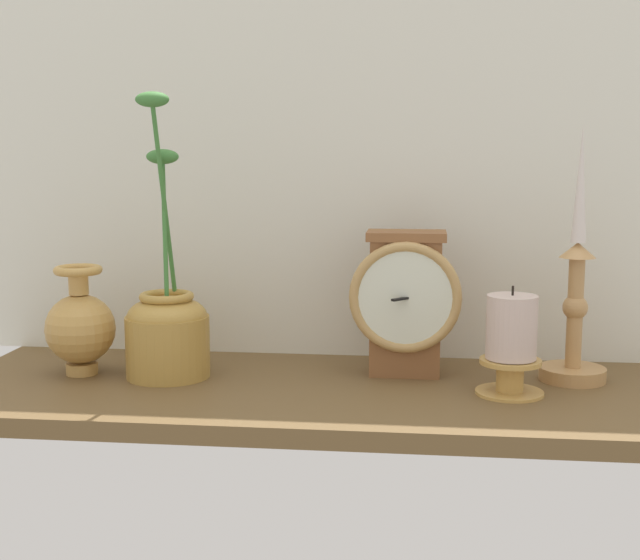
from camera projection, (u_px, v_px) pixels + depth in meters
ground_plane at (326, 395)px, 113.47cm from camera, size 100.00×36.00×2.40cm
back_wall at (340, 136)px, 126.66cm from camera, size 120.00×2.00×65.00cm
mantel_clock at (405, 301)px, 117.38cm from camera, size 14.99×9.23×19.70cm
candlestick_tall_left at (575, 307)px, 114.59cm from camera, size 8.81×8.81×33.89cm
brass_vase_bulbous at (80, 326)px, 118.31cm from camera, size 9.52×9.52×15.05cm
brass_vase_jar at (167, 328)px, 117.03cm from camera, size 11.33×11.33×37.89cm
pillar_candle_front at (511, 343)px, 108.58cm from camera, size 8.60×8.60×13.84cm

